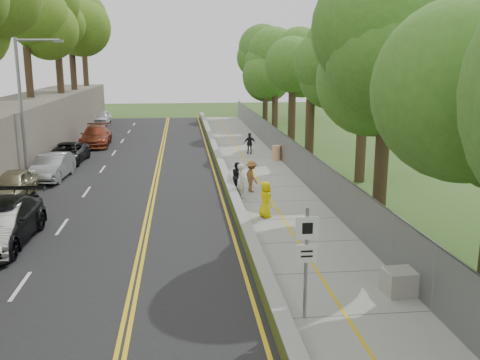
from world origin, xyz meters
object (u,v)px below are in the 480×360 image
concrete_block (403,282)px  painter_0 (265,199)px  signpost (306,251)px  construction_barrel (276,153)px  person_far (250,143)px  streetlight (25,102)px

concrete_block → painter_0: (-2.85, 8.24, 0.43)m
signpost → construction_barrel: bearing=81.9°
signpost → person_far: signpost is taller
construction_barrel → person_far: person_far is taller
painter_0 → concrete_block: bearing=179.4°
streetlight → painter_0: streetlight is taller
concrete_block → construction_barrel: bearing=90.0°
concrete_block → person_far: size_ratio=0.72×
construction_barrel → concrete_block: size_ratio=0.91×
painter_0 → signpost: bearing=157.9°
streetlight → signpost: streetlight is taller
signpost → concrete_block: bearing=20.5°
painter_0 → person_far: bearing=-24.5°
construction_barrel → concrete_block: 21.61m
streetlight → person_far: streetlight is taller
construction_barrel → concrete_block: construction_barrel is taller
signpost → person_far: size_ratio=2.00×
signpost → painter_0: size_ratio=1.93×
person_far → streetlight: bearing=28.5°
streetlight → person_far: 16.17m
concrete_block → streetlight: bearing=133.1°
streetlight → signpost: (11.51, -17.02, -2.68)m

